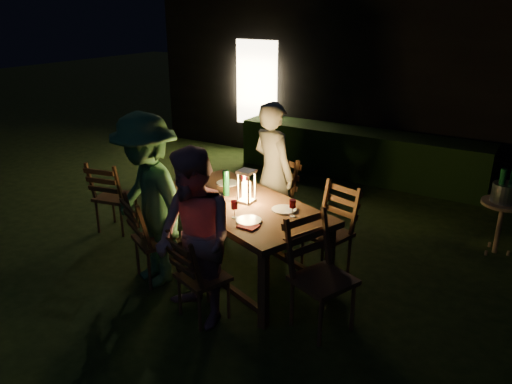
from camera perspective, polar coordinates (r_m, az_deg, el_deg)
The scene contains 29 objects.
garden_envelope at distance 10.55m, azimuth 19.41°, elevation 13.05°, with size 40.00×40.00×3.20m.
dining_table at distance 5.23m, azimuth -1.85°, elevation -1.99°, with size 2.25×1.66×0.84m.
chair_near_left at distance 5.43m, azimuth -11.30°, elevation -6.84°, with size 0.62×0.63×1.00m.
chair_near_right at distance 4.74m, azimuth -6.21°, elevation -11.18°, with size 0.54×0.56×0.93m.
chair_far_left at distance 6.16m, azimuth 1.56°, elevation -2.71°, with size 0.64×0.66×1.08m.
chair_far_right at distance 5.51m, azimuth 8.14°, elevation -6.15°, with size 0.57×0.59×1.01m.
chair_end at distance 4.60m, azimuth 7.41°, elevation -11.62°, with size 0.66×0.64×1.08m.
chair_spare at distance 6.69m, azimuth -15.73°, elevation -1.83°, with size 0.53×0.56×1.00m.
person_house_side at distance 6.00m, azimuth 1.96°, elevation 2.15°, with size 0.63×0.42×1.74m, color beige.
person_opp_right at distance 4.45m, azimuth -7.04°, elevation -5.39°, with size 0.81×0.63×1.66m, color #B37B8A.
person_opp_left at distance 5.16m, azimuth -12.24°, elevation -1.03°, with size 1.17×0.67×1.82m, color #387046.
lantern at distance 5.14m, azimuth -1.10°, elevation 0.45°, with size 0.16×0.16×0.35m.
plate_far_left at distance 5.74m, azimuth -3.31°, elevation 1.04°, with size 0.25×0.25×0.01m, color white.
plate_near_left at distance 5.52m, azimuth -7.07°, elevation 0.10°, with size 0.25×0.25×0.01m, color white.
plate_far_right at distance 5.00m, azimuth 3.21°, elevation -2.01°, with size 0.25×0.25×0.01m, color white.
plate_near_right at distance 4.75m, azimuth -0.83°, elevation -3.27°, with size 0.25×0.25×0.01m, color white.
wineglass_a at distance 5.55m, azimuth -1.35°, elevation 1.26°, with size 0.06×0.06×0.18m, color #59070F, non-canonical shape.
wineglass_b at distance 5.68m, azimuth -7.12°, elevation 1.55°, with size 0.06×0.06×0.18m, color #59070F, non-canonical shape.
wineglass_c at distance 4.79m, azimuth -2.48°, elevation -1.99°, with size 0.06×0.06×0.18m, color #59070F, non-canonical shape.
wineglass_d at distance 4.83m, azimuth 4.19°, elevation -1.86°, with size 0.06×0.06×0.18m, color #59070F, non-canonical shape.
wineglass_e at distance 5.09m, azimuth -5.27°, elevation -0.66°, with size 0.06×0.06×0.18m, color silver, non-canonical shape.
bottle_table at distance 5.35m, azimuth -3.45°, elevation 1.04°, with size 0.07×0.07×0.28m, color #0F471E.
napkin_left at distance 5.15m, azimuth -5.73°, elevation -1.40°, with size 0.18×0.14×0.01m, color red.
napkin_right at distance 4.63m, azimuth -0.87°, elevation -3.93°, with size 0.18×0.14×0.01m, color red.
phone at distance 5.54m, azimuth -8.15°, elevation 0.08°, with size 0.14×0.07×0.01m, color black.
side_table at distance 6.41m, azimuth 26.34°, elevation -1.65°, with size 0.48×0.48×0.65m.
ice_bucket at distance 6.35m, azimuth 26.61°, elevation -0.08°, with size 0.30×0.30×0.22m, color #A5A8AD.
bottle_bucket_a at distance 6.30m, azimuth 26.19°, elevation 0.31°, with size 0.07×0.07×0.32m, color #0F471E.
bottle_bucket_b at distance 6.37m, azimuth 27.16°, elevation 0.36°, with size 0.07×0.07×0.32m, color #0F471E.
Camera 1 is at (2.26, -4.08, 2.78)m, focal length 35.00 mm.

